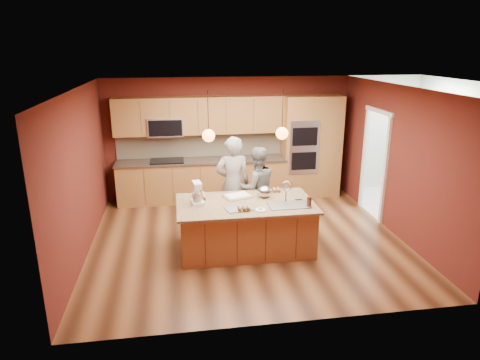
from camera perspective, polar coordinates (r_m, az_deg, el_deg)
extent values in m
plane|color=#3F2313|center=(7.83, 0.92, -7.84)|extent=(5.50, 5.50, 0.00)
plane|color=silver|center=(7.11, 1.03, 12.24)|extent=(5.50, 5.50, 0.00)
plane|color=#541B15|center=(9.76, -1.51, 5.66)|extent=(5.50, 0.00, 5.50)
plane|color=#541B15|center=(5.05, 5.78, -5.96)|extent=(5.50, 0.00, 5.50)
plane|color=#541B15|center=(7.42, -20.46, 0.72)|extent=(0.00, 5.00, 5.00)
plane|color=#541B15|center=(8.26, 20.14, 2.40)|extent=(0.00, 5.00, 5.00)
cube|color=olive|center=(9.64, -5.08, -0.08)|extent=(3.70, 0.60, 0.90)
cube|color=#322A1F|center=(9.50, -5.15, 2.57)|extent=(3.74, 0.64, 0.04)
cube|color=beige|center=(9.71, -5.31, 4.75)|extent=(3.70, 0.03, 0.56)
cube|color=olive|center=(9.42, -5.37, 8.57)|extent=(3.70, 0.36, 0.80)
cube|color=black|center=(9.47, -9.68, 2.53)|extent=(0.72, 0.52, 0.03)
cube|color=#B2B5BA|center=(9.43, -9.91, 7.03)|extent=(0.76, 0.40, 0.40)
cube|color=olive|center=(9.84, 8.03, 4.41)|extent=(0.80, 0.60, 2.30)
cube|color=#B2B5BA|center=(9.55, 8.55, 4.29)|extent=(0.66, 0.04, 1.20)
cube|color=olive|center=(10.05, 11.59, 4.49)|extent=(0.50, 0.60, 2.30)
plane|color=silver|center=(10.08, 20.64, -3.09)|extent=(2.60, 2.60, 0.00)
plane|color=beige|center=(10.19, 25.89, 4.42)|extent=(0.00, 2.70, 2.70)
cube|color=white|center=(9.98, 25.39, 7.76)|extent=(0.35, 2.40, 0.75)
cylinder|color=black|center=(6.70, -4.28, 8.85)|extent=(0.01, 0.01, 0.70)
sphere|color=orange|center=(6.76, -4.21, 5.92)|extent=(0.20, 0.20, 0.20)
cylinder|color=black|center=(6.89, 5.71, 9.06)|extent=(0.01, 0.01, 0.70)
sphere|color=orange|center=(6.95, 5.62, 6.20)|extent=(0.20, 0.20, 0.20)
cube|color=olive|center=(7.32, 0.72, -6.28)|extent=(2.19, 1.18, 0.80)
cube|color=tan|center=(7.16, 0.73, -3.20)|extent=(2.29, 1.28, 0.04)
cube|color=#B2B5BA|center=(7.11, 6.49, -3.98)|extent=(0.66, 0.38, 0.18)
imported|color=black|center=(7.95, -0.96, -0.49)|extent=(0.66, 0.44, 1.79)
imported|color=gray|center=(8.06, 2.26, -1.06)|extent=(0.85, 0.71, 1.58)
cube|color=white|center=(7.11, -5.68, -3.00)|extent=(0.23, 0.28, 0.06)
cube|color=white|center=(7.16, -5.77, -1.51)|extent=(0.11, 0.09, 0.26)
cube|color=white|center=(7.03, -5.76, -0.67)|extent=(0.16, 0.27, 0.10)
cylinder|color=#ACADB3|center=(7.05, -5.68, -2.58)|extent=(0.15, 0.15, 0.14)
cube|color=white|center=(7.39, -0.34, -2.22)|extent=(0.53, 0.46, 0.03)
cube|color=white|center=(7.39, -0.34, -2.07)|extent=(0.46, 0.39, 0.02)
cube|color=#B2B5BA|center=(6.89, -0.11, -3.77)|extent=(0.49, 0.40, 0.02)
ellipsoid|color=#ACADB3|center=(7.40, 3.29, -1.56)|extent=(0.24, 0.24, 0.21)
cylinder|color=white|center=(6.83, 2.72, -4.01)|extent=(0.17, 0.17, 0.01)
cylinder|color=#3C1B10|center=(7.07, 9.21, -2.84)|extent=(0.08, 0.08, 0.16)
cube|color=black|center=(7.33, 7.83, -2.64)|extent=(0.13, 0.07, 0.01)
cube|color=white|center=(9.87, 24.90, -1.14)|extent=(0.66, 0.67, 0.94)
cube|color=white|center=(10.45, 22.70, 0.11)|extent=(0.70, 0.71, 0.94)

